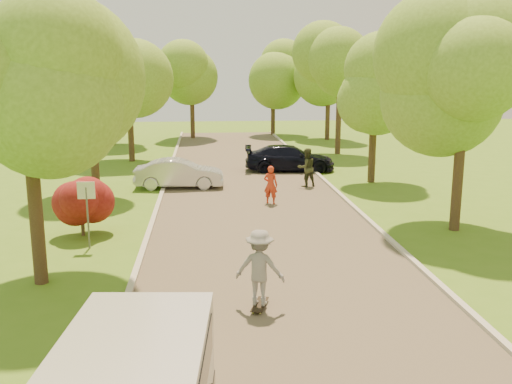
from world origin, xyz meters
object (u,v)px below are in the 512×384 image
object	(u,v)px
silver_sedan	(179,174)
longboard	(260,305)
dark_sedan	(290,158)
skateboarder	(260,268)
person_striped	(271,185)
person_olive	(306,168)
street_sign	(87,201)

from	to	relation	value
silver_sedan	longboard	world-z (taller)	silver_sedan
dark_sedan	skateboarder	distance (m)	19.15
person_striped	dark_sedan	bearing A→B (deg)	-82.00
silver_sedan	person_olive	xyz separation A→B (m)	(6.18, -0.31, 0.25)
longboard	person_olive	xyz separation A→B (m)	(3.69, 14.32, 0.85)
silver_sedan	dark_sedan	size ratio (longest dim) A/B	0.85
skateboarder	person_olive	distance (m)	14.79
person_olive	dark_sedan	bearing A→B (deg)	-106.50
street_sign	skateboarder	world-z (taller)	street_sign
skateboarder	person_striped	bearing A→B (deg)	-80.19
dark_sedan	skateboarder	xyz separation A→B (m)	(-3.54, -18.82, 0.31)
longboard	person_olive	bearing A→B (deg)	-86.62
dark_sedan	person_olive	bearing A→B (deg)	-173.53
street_sign	skateboarder	distance (m)	7.24
silver_sedan	person_striped	size ratio (longest dim) A/B	2.58
street_sign	dark_sedan	xyz separation A→B (m)	(8.53, 13.60, -0.83)
silver_sedan	person_striped	distance (m)	5.52
longboard	street_sign	bearing A→B (deg)	-28.50
dark_sedan	person_olive	xyz separation A→B (m)	(0.15, -4.50, 0.22)
street_sign	silver_sedan	bearing A→B (deg)	75.12
dark_sedan	person_striped	xyz separation A→B (m)	(-2.01, -7.97, 0.10)
skateboarder	street_sign	bearing A→B (deg)	-28.50
silver_sedan	longboard	distance (m)	14.85
street_sign	silver_sedan	world-z (taller)	street_sign
street_sign	dark_sedan	bearing A→B (deg)	57.91
person_striped	person_olive	xyz separation A→B (m)	(2.16, 3.47, 0.12)
dark_sedan	person_olive	size ratio (longest dim) A/B	2.65
dark_sedan	silver_sedan	bearing A→B (deg)	129.34
street_sign	person_olive	size ratio (longest dim) A/B	1.15
street_sign	dark_sedan	distance (m)	16.07
silver_sedan	longboard	xyz separation A→B (m)	(2.49, -14.63, -0.60)
longboard	dark_sedan	bearing A→B (deg)	-82.82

